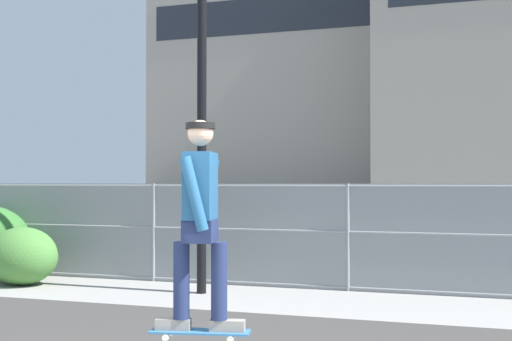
{
  "coord_description": "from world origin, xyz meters",
  "views": [
    {
      "loc": [
        1.86,
        -3.91,
        1.86
      ],
      "look_at": [
        -0.52,
        3.57,
        2.01
      ],
      "focal_mm": 45.28,
      "sensor_mm": 36.0,
      "label": 1
    }
  ],
  "objects_px": {
    "skateboard": "(200,332)",
    "parked_car_near": "(112,226)",
    "parked_car_mid": "(382,231)",
    "shrub_center": "(22,256)",
    "street_lamp": "(202,18)",
    "skater": "(200,211)"
  },
  "relations": [
    {
      "from": "skateboard",
      "to": "parked_car_near",
      "type": "distance_m",
      "value": 10.5
    },
    {
      "from": "parked_car_mid",
      "to": "shrub_center",
      "type": "relative_size",
      "value": 3.24
    },
    {
      "from": "skateboard",
      "to": "parked_car_near",
      "type": "bearing_deg",
      "value": 123.95
    },
    {
      "from": "skateboard",
      "to": "parked_car_near",
      "type": "relative_size",
      "value": 0.18
    },
    {
      "from": "parked_car_near",
      "to": "shrub_center",
      "type": "height_order",
      "value": "parked_car_near"
    },
    {
      "from": "skateboard",
      "to": "street_lamp",
      "type": "height_order",
      "value": "street_lamp"
    },
    {
      "from": "skater",
      "to": "parked_car_mid",
      "type": "bearing_deg",
      "value": 87.62
    },
    {
      "from": "street_lamp",
      "to": "parked_car_near",
      "type": "relative_size",
      "value": 1.7
    },
    {
      "from": "skater",
      "to": "shrub_center",
      "type": "xyz_separation_m",
      "value": [
        -5.65,
        5.13,
        -1.1
      ]
    },
    {
      "from": "skateboard",
      "to": "street_lamp",
      "type": "distance_m",
      "value": 7.0
    },
    {
      "from": "street_lamp",
      "to": "parked_car_near",
      "type": "height_order",
      "value": "street_lamp"
    },
    {
      "from": "skater",
      "to": "parked_car_near",
      "type": "relative_size",
      "value": 0.38
    },
    {
      "from": "skater",
      "to": "shrub_center",
      "type": "relative_size",
      "value": 1.24
    },
    {
      "from": "shrub_center",
      "to": "skater",
      "type": "bearing_deg",
      "value": -42.27
    },
    {
      "from": "street_lamp",
      "to": "parked_car_near",
      "type": "distance_m",
      "value": 6.31
    },
    {
      "from": "skater",
      "to": "parked_car_near",
      "type": "bearing_deg",
      "value": 123.95
    },
    {
      "from": "skater",
      "to": "shrub_center",
      "type": "distance_m",
      "value": 7.71
    },
    {
      "from": "parked_car_mid",
      "to": "skateboard",
      "type": "bearing_deg",
      "value": -92.38
    },
    {
      "from": "street_lamp",
      "to": "shrub_center",
      "type": "xyz_separation_m",
      "value": [
        -3.46,
        -0.18,
        -4.14
      ]
    },
    {
      "from": "skater",
      "to": "parked_car_near",
      "type": "xyz_separation_m",
      "value": [
        -5.87,
        8.71,
        -0.79
      ]
    },
    {
      "from": "street_lamp",
      "to": "shrub_center",
      "type": "relative_size",
      "value": 5.58
    },
    {
      "from": "skateboard",
      "to": "skater",
      "type": "bearing_deg",
      "value": 116.57
    }
  ]
}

